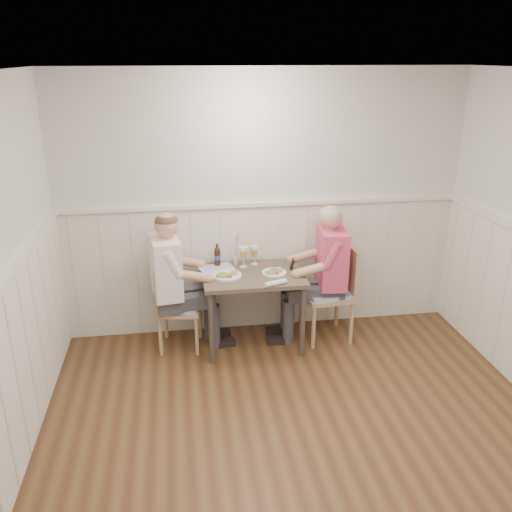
# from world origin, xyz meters

# --- Properties ---
(ground_plane) EXTENTS (4.50, 4.50, 0.00)m
(ground_plane) POSITION_xyz_m (0.00, 0.00, 0.00)
(ground_plane) COLOR #4B2C1A
(room_shell) EXTENTS (4.04, 4.54, 2.60)m
(room_shell) POSITION_xyz_m (0.00, 0.00, 1.52)
(room_shell) COLOR silver
(room_shell) RESTS_ON ground
(wainscot) EXTENTS (4.00, 4.49, 1.34)m
(wainscot) POSITION_xyz_m (0.00, 0.69, 0.69)
(wainscot) COLOR silver
(wainscot) RESTS_ON ground
(dining_table) EXTENTS (0.95, 0.70, 0.75)m
(dining_table) POSITION_xyz_m (-0.17, 1.84, 0.65)
(dining_table) COLOR #4F483D
(dining_table) RESTS_ON ground
(chair_right) EXTENTS (0.49, 0.49, 0.97)m
(chair_right) POSITION_xyz_m (0.64, 1.88, 0.52)
(chair_right) COLOR tan
(chair_right) RESTS_ON ground
(chair_left) EXTENTS (0.45, 0.45, 0.85)m
(chair_left) POSITION_xyz_m (-0.92, 1.90, 0.46)
(chair_left) COLOR tan
(chair_left) RESTS_ON ground
(man_in_pink) EXTENTS (0.68, 0.47, 1.40)m
(man_in_pink) POSITION_xyz_m (0.56, 1.86, 0.59)
(man_in_pink) COLOR #3F3F47
(man_in_pink) RESTS_ON ground
(diner_cream) EXTENTS (0.69, 0.48, 1.40)m
(diner_cream) POSITION_xyz_m (-0.93, 1.86, 0.59)
(diner_cream) COLOR #3F3F47
(diner_cream) RESTS_ON ground
(plate_man) EXTENTS (0.23, 0.23, 0.06)m
(plate_man) POSITION_xyz_m (0.03, 1.81, 0.77)
(plate_man) COLOR white
(plate_man) RESTS_ON dining_table
(plate_diner) EXTENTS (0.28, 0.28, 0.07)m
(plate_diner) POSITION_xyz_m (-0.43, 1.79, 0.77)
(plate_diner) COLOR white
(plate_diner) RESTS_ON dining_table
(beer_glass_a) EXTENTS (0.08, 0.08, 0.19)m
(beer_glass_a) POSITION_xyz_m (-0.12, 2.07, 0.88)
(beer_glass_a) COLOR silver
(beer_glass_a) RESTS_ON dining_table
(beer_glass_b) EXTENTS (0.08, 0.08, 0.21)m
(beer_glass_b) POSITION_xyz_m (-0.23, 2.02, 0.89)
(beer_glass_b) COLOR silver
(beer_glass_b) RESTS_ON dining_table
(beer_bottle) EXTENTS (0.06, 0.06, 0.22)m
(beer_bottle) POSITION_xyz_m (-0.48, 2.10, 0.85)
(beer_bottle) COLOR black
(beer_bottle) RESTS_ON dining_table
(rolled_napkin) EXTENTS (0.22, 0.11, 0.05)m
(rolled_napkin) POSITION_xyz_m (-0.00, 1.53, 0.77)
(rolled_napkin) COLOR white
(rolled_napkin) RESTS_ON dining_table
(grass_vase) EXTENTS (0.04, 0.04, 0.36)m
(grass_vase) POSITION_xyz_m (-0.30, 2.10, 0.91)
(grass_vase) COLOR silver
(grass_vase) RESTS_ON dining_table
(gingham_mat) EXTENTS (0.38, 0.33, 0.01)m
(gingham_mat) POSITION_xyz_m (-0.49, 2.00, 0.75)
(gingham_mat) COLOR #5C6EC2
(gingham_mat) RESTS_ON dining_table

